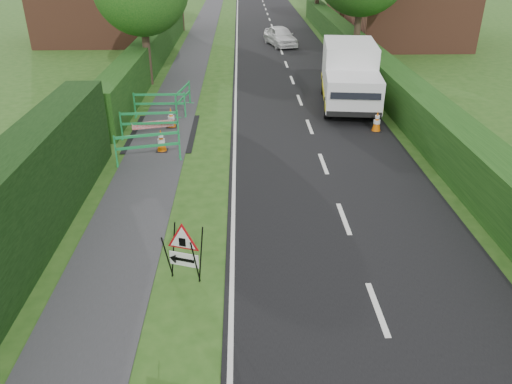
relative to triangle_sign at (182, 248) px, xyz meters
name	(u,v)px	position (x,y,z in m)	size (l,w,h in m)	color
ground	(250,350)	(1.37, -2.08, -0.81)	(120.00, 120.00, 0.00)	#244C15
road_surface	(273,28)	(3.87, 32.92, -0.80)	(6.00, 90.00, 0.02)	black
footpath	(204,28)	(-1.63, 32.92, -0.80)	(2.00, 90.00, 0.02)	#2D2D30
hedge_west_far	(154,66)	(-3.63, 19.92, -0.81)	(1.00, 24.00, 1.80)	#14380F
hedge_east	(383,93)	(7.87, 13.92, -0.81)	(1.20, 50.00, 1.50)	#14380F
triangle_sign	(182,248)	(0.00, 0.00, 0.00)	(1.00, 1.00, 1.16)	black
works_van	(350,74)	(5.87, 12.28, 0.52)	(2.77, 5.69, 2.50)	silver
traffic_cone_0	(377,121)	(6.29, 8.88, -0.41)	(0.38, 0.38, 0.79)	black
traffic_cone_1	(356,100)	(6.08, 11.68, -0.41)	(0.38, 0.38, 0.79)	black
traffic_cone_2	(361,84)	(6.85, 14.11, -0.41)	(0.38, 0.38, 0.79)	black
traffic_cone_3	(161,140)	(-1.44, 7.16, -0.41)	(0.38, 0.38, 0.79)	black
traffic_cone_4	(171,117)	(-1.40, 9.57, -0.41)	(0.38, 0.38, 0.79)	black
ped_barrier_0	(148,144)	(-1.73, 6.26, -0.18)	(2.08, 0.82, 1.00)	#188841
ped_barrier_1	(149,121)	(-2.02, 8.47, -0.18)	(2.08, 0.48, 1.00)	#188841
ped_barrier_2	(160,102)	(-1.99, 10.83, -0.18)	(2.06, 0.36, 1.00)	#188841
ped_barrier_3	(183,96)	(-1.14, 11.64, -0.18)	(0.71, 2.09, 1.00)	#188841
redwhite_plank	(154,136)	(-1.92, 8.61, -0.81)	(1.50, 0.04, 0.25)	red
hatchback_car	(281,36)	(3.94, 25.53, -0.18)	(1.48, 3.68, 1.25)	white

